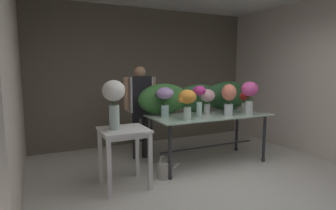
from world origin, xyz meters
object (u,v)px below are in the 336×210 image
Objects in this scene: vase_magenta_carnations at (199,96)px; watering_can at (164,170)px; display_table_glass at (209,122)px; vase_coral_roses at (229,97)px; vase_sunset_snapdragons at (187,100)px; vase_lilac_anemones at (165,97)px; vase_violet_ranunculus at (228,96)px; vase_fuchsia_hydrangea at (250,93)px; florist at (140,102)px; vase_scarlet_dahlias at (245,99)px; vase_white_roses_tall at (114,98)px; vase_blush_lilies at (207,98)px; side_table_white at (124,138)px.

vase_magenta_carnations is 1.39× the size of watering_can.
vase_coral_roses is at bearing -43.37° from display_table_glass.
vase_lilac_anemones is at bearing 115.84° from vase_sunset_snapdragons.
display_table_glass is at bearing -179.76° from vase_violet_ranunculus.
display_table_glass is 5.62× the size of watering_can.
vase_fuchsia_hydrangea is at bearing -13.27° from vase_coral_roses.
florist is 1.09m from vase_sunset_snapdragons.
vase_scarlet_dahlias is 0.50m from vase_coral_roses.
vase_lilac_anemones reaches higher than vase_scarlet_dahlias.
watering_can is (-0.70, -0.18, -1.03)m from vase_magenta_carnations.
vase_scarlet_dahlias is 1.02× the size of watering_can.
vase_fuchsia_hydrangea is at bearing -1.57° from vase_sunset_snapdragons.
display_table_glass is at bearing -38.65° from florist.
vase_sunset_snapdragons is 0.42m from vase_lilac_anemones.
vase_coral_roses reaches higher than watering_can.
vase_scarlet_dahlias is (0.70, -0.06, 0.35)m from display_table_glass.
vase_violet_ranunculus is at bearing -5.40° from vase_lilac_anemones.
florist reaches higher than vase_white_roses_tall.
florist is 1.82m from vase_scarlet_dahlias.
vase_blush_lilies is 1.45m from watering_can.
vase_lilac_anemones is at bearing 161.55° from vase_coral_roses.
watering_can is at bearing -176.98° from vase_coral_roses.
vase_white_roses_tall is at bearing 179.65° from side_table_white.
display_table_glass is 0.81m from vase_fuchsia_hydrangea.
side_table_white is 1.63× the size of vase_magenta_carnations.
vase_white_roses_tall is (-0.73, -1.04, 0.21)m from florist.
vase_sunset_snapdragons is at bearing -70.25° from florist.
vase_blush_lilies is 0.39m from vase_coral_roses.
vase_coral_roses is at bearing 3.67° from vase_sunset_snapdragons.
vase_blush_lilies is 0.63× the size of vase_white_roses_tall.
vase_violet_ranunculus is (0.39, 0.00, 0.42)m from display_table_glass.
vase_fuchsia_hydrangea is 0.36m from vase_coral_roses.
vase_lilac_anemones reaches higher than vase_blush_lilies.
display_table_glass is at bearing 175.21° from vase_scarlet_dahlias.
side_table_white is at bearing -171.29° from vase_violet_ranunculus.
vase_white_roses_tall is (-1.10, -0.02, 0.09)m from vase_sunset_snapdragons.
vase_scarlet_dahlias is at bearing -11.03° from vase_violet_ranunculus.
vase_coral_roses is 1.90m from vase_white_roses_tall.
vase_sunset_snapdragons is (-1.26, -0.21, 0.07)m from vase_scarlet_dahlias.
vase_blush_lilies is (1.59, 0.42, 0.42)m from side_table_white.
vase_blush_lilies is (-0.65, 0.19, 0.04)m from vase_scarlet_dahlias.
florist is 1.29m from vase_white_roses_tall.
side_table_white is at bearing 179.81° from vase_fuchsia_hydrangea.
vase_violet_ranunculus is at bearing 15.83° from vase_sunset_snapdragons.
florist is at bearing 59.59° from side_table_white.
watering_can is at bearing -163.60° from display_table_glass.
vase_coral_roses is (-0.47, -0.16, 0.08)m from vase_scarlet_dahlias.
side_table_white is 1.57× the size of vase_coral_roses.
vase_sunset_snapdragons is at bearing 1.70° from watering_can.
vase_fuchsia_hydrangea is at bearing -17.11° from vase_lilac_anemones.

